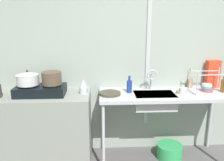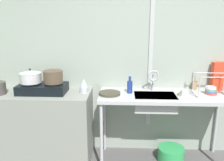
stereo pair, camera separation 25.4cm
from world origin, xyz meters
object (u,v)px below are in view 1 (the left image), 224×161
(percolator, at_px, (83,87))
(sink_basin, at_px, (154,101))
(pot_on_right_burner, at_px, (52,78))
(cereal_box, at_px, (212,74))
(small_bowl_on_drainboard, at_px, (181,92))
(frying_pan, at_px, (110,93))
(stove, at_px, (41,90))
(cup_by_rack, at_px, (183,91))
(dish_rack, at_px, (207,88))
(faucet, at_px, (152,76))
(bottle_by_rack, at_px, (223,86))
(bucket_on_floor, at_px, (170,151))
(bottle_by_sink, at_px, (129,86))
(utensil_jar, at_px, (190,83))
(pot_on_left_burner, at_px, (28,78))

(percolator, xyz_separation_m, sink_basin, (0.84, -0.06, -0.17))
(pot_on_right_burner, xyz_separation_m, cereal_box, (1.99, 0.21, -0.02))
(small_bowl_on_drainboard, bearing_deg, frying_pan, 179.75)
(stove, height_order, cup_by_rack, stove)
(dish_rack, distance_m, cup_by_rack, 0.33)
(sink_basin, relative_size, faucet, 1.80)
(bottle_by_rack, xyz_separation_m, bucket_on_floor, (-0.59, 0.02, -0.86))
(pot_on_right_burner, bearing_deg, faucet, 5.27)
(bottle_by_sink, distance_m, utensil_jar, 0.83)
(pot_on_right_burner, bearing_deg, utensil_jar, 7.34)
(frying_pan, height_order, bottle_by_sink, bottle_by_sink)
(bottle_by_sink, height_order, cereal_box, cereal_box)
(bottle_by_rack, bearing_deg, utensil_jar, 140.36)
(sink_basin, xyz_separation_m, cup_by_rack, (0.32, -0.04, 0.13))
(dish_rack, relative_size, utensil_jar, 1.53)
(frying_pan, height_order, small_bowl_on_drainboard, small_bowl_on_drainboard)
(stove, distance_m, pot_on_left_burner, 0.20)
(small_bowl_on_drainboard, height_order, bucket_on_floor, small_bowl_on_drainboard)
(frying_pan, bearing_deg, faucet, 14.89)
(utensil_jar, bearing_deg, pot_on_left_burner, -173.65)
(cup_by_rack, height_order, cereal_box, cereal_box)
(sink_basin, height_order, bottle_by_rack, bottle_by_rack)
(stove, distance_m, frying_pan, 0.80)
(cup_by_rack, bearing_deg, utensil_jar, 55.62)
(stove, distance_m, bucket_on_floor, 1.78)
(dish_rack, bearing_deg, cup_by_rack, -167.64)
(small_bowl_on_drainboard, bearing_deg, dish_rack, 5.65)
(percolator, bearing_deg, pot_on_right_burner, -175.22)
(pot_on_right_burner, bearing_deg, percolator, 4.78)
(pot_on_right_burner, distance_m, faucet, 1.19)
(stove, xyz_separation_m, percolator, (0.49, 0.03, 0.03))
(stove, bearing_deg, pot_on_right_burner, 0.00)
(sink_basin, height_order, dish_rack, dish_rack)
(cereal_box, bearing_deg, faucet, 179.59)
(utensil_jar, bearing_deg, bottle_by_sink, -167.55)
(sink_basin, distance_m, bucket_on_floor, 0.73)
(stove, relative_size, sink_basin, 1.18)
(frying_pan, bearing_deg, small_bowl_on_drainboard, -0.25)
(stove, xyz_separation_m, bottle_by_sink, (1.04, 0.04, 0.02))
(sink_basin, bearing_deg, bottle_by_sink, 166.35)
(pot_on_right_burner, bearing_deg, bottle_by_rack, -0.90)
(sink_basin, relative_size, bucket_on_floor, 1.50)
(pot_on_left_burner, height_order, cup_by_rack, pot_on_left_burner)
(pot_on_left_burner, relative_size, faucet, 0.95)
(faucet, bearing_deg, utensil_jar, 11.89)
(sink_basin, bearing_deg, small_bowl_on_drainboard, -0.52)
(faucet, bearing_deg, pot_on_left_burner, -175.70)
(cereal_box, distance_m, utensil_jar, 0.30)
(percolator, xyz_separation_m, utensil_jar, (1.36, 0.19, -0.02))
(cereal_box, relative_size, bucket_on_floor, 1.11)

